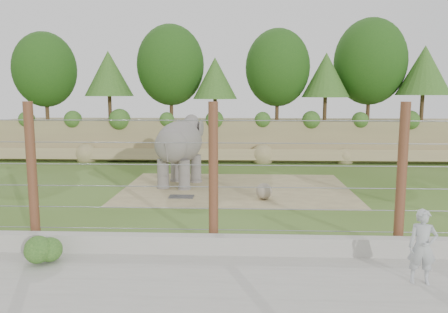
{
  "coord_description": "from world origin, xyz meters",
  "views": [
    {
      "loc": [
        0.8,
        -16.05,
        4.2
      ],
      "look_at": [
        0.0,
        2.0,
        1.6
      ],
      "focal_mm": 35.0,
      "sensor_mm": 36.0,
      "label": 1
    }
  ],
  "objects_px": {
    "barrier_fence": "(213,176)",
    "stone_ball": "(264,191)",
    "zookeeper": "(422,247)",
    "elephant": "(180,152)"
  },
  "relations": [
    {
      "from": "stone_ball",
      "to": "zookeeper",
      "type": "distance_m",
      "value": 8.3
    },
    {
      "from": "barrier_fence",
      "to": "zookeeper",
      "type": "height_order",
      "value": "barrier_fence"
    },
    {
      "from": "barrier_fence",
      "to": "zookeeper",
      "type": "relative_size",
      "value": 12.05
    },
    {
      "from": "elephant",
      "to": "zookeeper",
      "type": "distance_m",
      "value": 12.41
    },
    {
      "from": "barrier_fence",
      "to": "stone_ball",
      "type": "bearing_deg",
      "value": 73.51
    },
    {
      "from": "stone_ball",
      "to": "zookeeper",
      "type": "xyz_separation_m",
      "value": [
        3.13,
        -7.67,
        0.51
      ]
    },
    {
      "from": "elephant",
      "to": "barrier_fence",
      "type": "height_order",
      "value": "barrier_fence"
    },
    {
      "from": "elephant",
      "to": "zookeeper",
      "type": "bearing_deg",
      "value": -44.41
    },
    {
      "from": "barrier_fence",
      "to": "elephant",
      "type": "bearing_deg",
      "value": 104.46
    },
    {
      "from": "zookeeper",
      "to": "stone_ball",
      "type": "bearing_deg",
      "value": 122.37
    }
  ]
}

